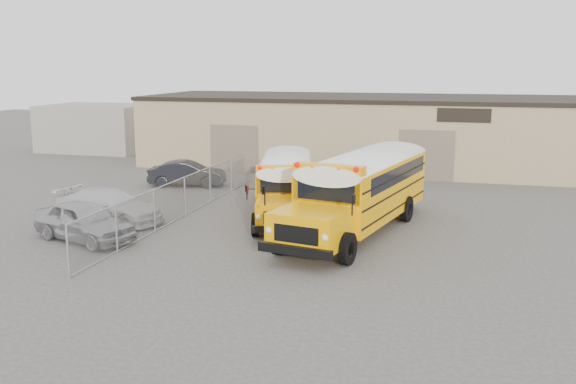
% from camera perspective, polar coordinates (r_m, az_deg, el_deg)
% --- Properties ---
extents(ground, '(120.00, 120.00, 0.00)m').
position_cam_1_polar(ground, '(24.88, 0.73, -4.53)').
color(ground, '#474341').
rests_on(ground, ground).
extents(warehouse, '(30.20, 10.20, 4.67)m').
position_cam_1_polar(warehouse, '(43.80, 7.40, 5.45)').
color(warehouse, '#8D7B57').
rests_on(warehouse, ground).
extents(chainlink_fence, '(0.07, 18.07, 1.81)m').
position_cam_1_polar(chainlink_fence, '(29.40, -9.15, -0.39)').
color(chainlink_fence, '#95989E').
rests_on(chainlink_fence, ground).
extents(distant_building_left, '(8.00, 6.00, 3.60)m').
position_cam_1_polar(distant_building_left, '(53.39, -16.47, 5.51)').
color(distant_building_left, gray).
rests_on(distant_building_left, ground).
extents(school_bus_left, '(4.39, 9.59, 2.73)m').
position_cam_1_polar(school_bus_left, '(34.78, 0.10, 2.70)').
color(school_bus_left, '#F89C00').
rests_on(school_bus_left, ground).
extents(school_bus_right, '(4.90, 11.46, 3.26)m').
position_cam_1_polar(school_bus_right, '(32.82, 10.62, 2.53)').
color(school_bus_right, '#FDA400').
rests_on(school_bus_right, ground).
extents(tarp_bundle, '(1.11, 1.05, 1.41)m').
position_cam_1_polar(tarp_bundle, '(23.44, 2.75, -3.71)').
color(tarp_bundle, black).
rests_on(tarp_bundle, ground).
extents(car_silver, '(4.91, 3.27, 1.55)m').
position_cam_1_polar(car_silver, '(26.21, -17.67, -2.50)').
color(car_silver, '#ADACB1').
rests_on(car_silver, ground).
extents(car_white, '(5.26, 2.78, 1.45)m').
position_cam_1_polar(car_white, '(28.93, -15.60, -1.21)').
color(car_white, silver).
rests_on(car_white, ground).
extents(car_dark, '(4.50, 2.35, 1.41)m').
position_cam_1_polar(car_dark, '(36.66, -8.94, 1.63)').
color(car_dark, black).
rests_on(car_dark, ground).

